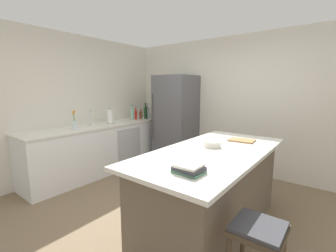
{
  "coord_description": "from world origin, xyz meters",
  "views": [
    {
      "loc": [
        1.59,
        -2.05,
        1.62
      ],
      "look_at": [
        -0.69,
        0.9,
        1.0
      ],
      "focal_mm": 24.25,
      "sensor_mm": 36.0,
      "label": 1
    }
  ],
  "objects": [
    {
      "name": "mixing_bowl",
      "position": [
        0.41,
        0.32,
        0.97
      ],
      "size": [
        0.2,
        0.2,
        0.07
      ],
      "color": "silver",
      "rests_on": "kitchen_island"
    },
    {
      "name": "wine_bottle",
      "position": [
        -1.98,
        1.72,
        1.08
      ],
      "size": [
        0.07,
        0.07,
        0.37
      ],
      "color": "#19381E",
      "rests_on": "counter_run_left"
    },
    {
      "name": "hot_sauce_bottle",
      "position": [
        -2.1,
        1.53,
        1.03
      ],
      "size": [
        0.06,
        0.06,
        0.26
      ],
      "color": "red",
      "rests_on": "counter_run_left"
    },
    {
      "name": "vinegar_bottle",
      "position": [
        -2.12,
        1.91,
        1.04
      ],
      "size": [
        0.05,
        0.05,
        0.28
      ],
      "color": "#994C23",
      "rests_on": "counter_run_left"
    },
    {
      "name": "soda_bottle",
      "position": [
        -2.0,
        1.82,
        1.07
      ],
      "size": [
        0.07,
        0.07,
        0.34
      ],
      "color": "silver",
      "rests_on": "counter_run_left"
    },
    {
      "name": "paper_towel_roll",
      "position": [
        -2.02,
        0.75,
        1.06
      ],
      "size": [
        0.14,
        0.14,
        0.31
      ],
      "color": "gray",
      "rests_on": "counter_run_left"
    },
    {
      "name": "gin_bottle",
      "position": [
        -2.12,
        1.43,
        1.07
      ],
      "size": [
        0.07,
        0.07,
        0.33
      ],
      "color": "#8CB79E",
      "rests_on": "counter_run_left"
    },
    {
      "name": "flower_vase",
      "position": [
        -2.01,
        -0.01,
        1.04
      ],
      "size": [
        0.08,
        0.08,
        0.32
      ],
      "color": "silver",
      "rests_on": "counter_run_left"
    },
    {
      "name": "refrigerator",
      "position": [
        -1.21,
        1.85,
        0.94
      ],
      "size": [
        0.76,
        0.74,
        1.88
      ],
      "color": "#56565B",
      "rests_on": "ground_plane"
    },
    {
      "name": "syrup_bottle",
      "position": [
        -2.04,
        1.63,
        1.02
      ],
      "size": [
        0.07,
        0.07,
        0.23
      ],
      "color": "#5B3319",
      "rests_on": "counter_run_left"
    },
    {
      "name": "wall_left",
      "position": [
        -2.45,
        0.0,
        1.3
      ],
      "size": [
        0.1,
        6.0,
        2.6
      ],
      "primitive_type": "cube",
      "color": "silver",
      "rests_on": "ground_plane"
    },
    {
      "name": "cookbook_stack",
      "position": [
        0.64,
        -0.55,
        0.98
      ],
      "size": [
        0.24,
        0.21,
        0.07
      ],
      "color": "#4C7F60",
      "rests_on": "kitchen_island"
    },
    {
      "name": "sink_faucet",
      "position": [
        -2.12,
        0.38,
        1.09
      ],
      "size": [
        0.15,
        0.05,
        0.3
      ],
      "color": "silver",
      "rests_on": "counter_run_left"
    },
    {
      "name": "kitchen_island",
      "position": [
        0.49,
        0.19,
        0.48
      ],
      "size": [
        1.02,
        2.17,
        0.94
      ],
      "color": "brown",
      "rests_on": "ground_plane"
    },
    {
      "name": "olive_oil_bottle",
      "position": [
        -1.99,
        2.0,
        1.06
      ],
      "size": [
        0.06,
        0.06,
        0.34
      ],
      "color": "olive",
      "rests_on": "counter_run_left"
    },
    {
      "name": "cutting_board",
      "position": [
        0.58,
        0.83,
        0.95
      ],
      "size": [
        0.33,
        0.24,
        0.02
      ],
      "color": "#9E7042",
      "rests_on": "kitchen_island"
    },
    {
      "name": "wall_rear",
      "position": [
        0.0,
        2.25,
        1.3
      ],
      "size": [
        6.0,
        0.1,
        2.6
      ],
      "primitive_type": "cube",
      "color": "silver",
      "rests_on": "ground_plane"
    },
    {
      "name": "counter_run_left",
      "position": [
        -2.07,
        0.61,
        0.47
      ],
      "size": [
        0.68,
        3.01,
        0.93
      ],
      "color": "white",
      "rests_on": "ground_plane"
    },
    {
      "name": "ground_plane",
      "position": [
        0.0,
        0.0,
        0.0
      ],
      "size": [
        7.2,
        7.2,
        0.0
      ],
      "primitive_type": "plane",
      "color": "#7A664C"
    },
    {
      "name": "bar_stool",
      "position": [
        1.2,
        -0.5,
        0.54
      ],
      "size": [
        0.36,
        0.36,
        0.67
      ],
      "color": "#473828",
      "rests_on": "ground_plane"
    }
  ]
}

